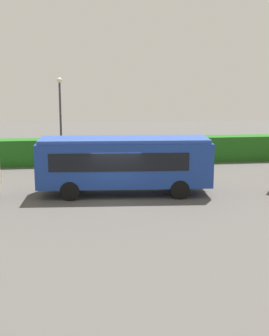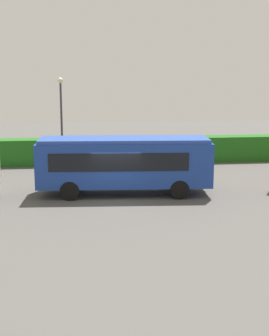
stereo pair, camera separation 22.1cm
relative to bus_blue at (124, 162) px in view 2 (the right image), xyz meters
The scene contains 4 objects.
ground_plane 2.11m from the bus_blue, 119.35° to the right, with size 80.94×80.94×0.00m, color #514F4C.
bus_blue is the anchor object (origin of this frame).
hedge_row 9.19m from the bus_blue, 93.48° to the left, with size 52.47×1.52×1.87m, color #20631B.
lamppost 8.08m from the bus_blue, 116.76° to the left, with size 0.36×0.36×6.20m.
Camera 2 is at (-1.83, -23.47, 6.34)m, focal length 49.84 mm.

